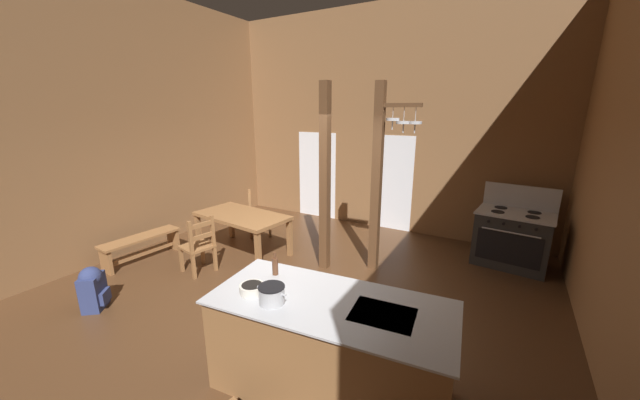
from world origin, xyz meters
TOP-DOWN VIEW (x-y plane):
  - ground_plane at (0.00, 0.00)m, footprint 7.71×7.96m
  - wall_back at (0.00, 3.65)m, footprint 7.71×0.14m
  - wall_left at (-3.53, 0.00)m, footprint 0.14×7.96m
  - glazed_door_back_left at (-1.56, 3.57)m, footprint 1.00×0.01m
  - glazed_panel_back_right at (0.35, 3.57)m, footprint 0.84×0.01m
  - kitchen_island at (1.25, -1.05)m, footprint 2.24×1.17m
  - stove_range at (2.67, 2.83)m, footprint 1.23×0.93m
  - support_post_with_pot_rack at (0.73, 1.57)m, footprint 0.70×0.22m
  - support_post_center at (-0.03, 1.19)m, footprint 0.14×0.14m
  - dining_table at (-1.62, 0.96)m, footprint 1.79×1.08m
  - ladderback_chair_near_window at (-2.00, 1.82)m, footprint 0.62×0.62m
  - ladderback_chair_by_post at (-1.70, 0.02)m, footprint 0.52×0.52m
  - bench_along_left_wall at (-2.94, -0.16)m, footprint 0.46×1.34m
  - backpack at (-2.09, -1.40)m, footprint 0.39×0.39m
  - stockpot_on_counter at (0.82, -1.32)m, footprint 0.31×0.23m
  - mixing_bowl_on_counter at (0.55, -1.28)m, footprint 0.23×0.23m
  - bottle_tall_on_counter at (0.53, -0.88)m, footprint 0.06×0.06m

SIDE VIEW (x-z plane):
  - ground_plane at x=0.00m, z-range -0.10..0.00m
  - bench_along_left_wall at x=-2.94m, z-range 0.08..0.52m
  - backpack at x=-2.09m, z-range 0.02..0.61m
  - ladderback_chair_near_window at x=-2.00m, z-range -0.02..0.93m
  - ladderback_chair_by_post at x=-1.70m, z-range -0.02..0.93m
  - kitchen_island at x=1.25m, z-range 0.00..0.93m
  - stove_range at x=2.67m, z-range -0.18..1.14m
  - dining_table at x=-1.62m, z-range 0.28..1.02m
  - mixing_bowl_on_counter at x=0.55m, z-range 0.93..1.02m
  - stockpot_on_counter at x=0.82m, z-range 0.94..1.09m
  - glazed_door_back_left at x=-1.56m, z-range 0.00..2.05m
  - glazed_panel_back_right at x=0.35m, z-range 0.00..2.05m
  - bottle_tall_on_counter at x=0.53m, z-range 0.91..1.16m
  - support_post_center at x=-0.03m, z-range 0.00..2.98m
  - support_post_with_pot_rack at x=0.73m, z-range 0.13..3.11m
  - wall_back at x=0.00m, z-range 0.00..4.63m
  - wall_left at x=-3.53m, z-range 0.00..4.63m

